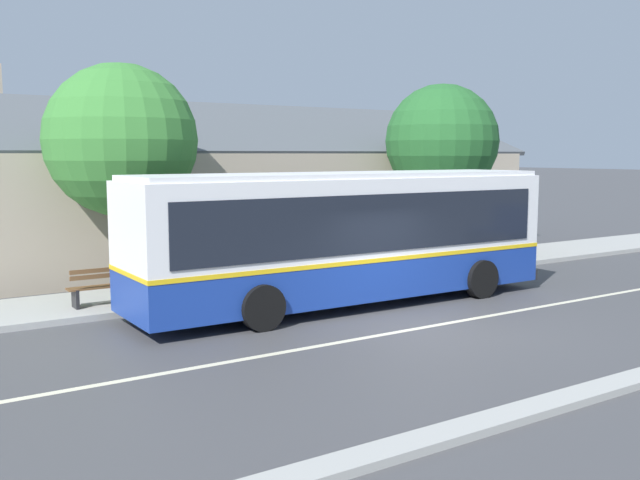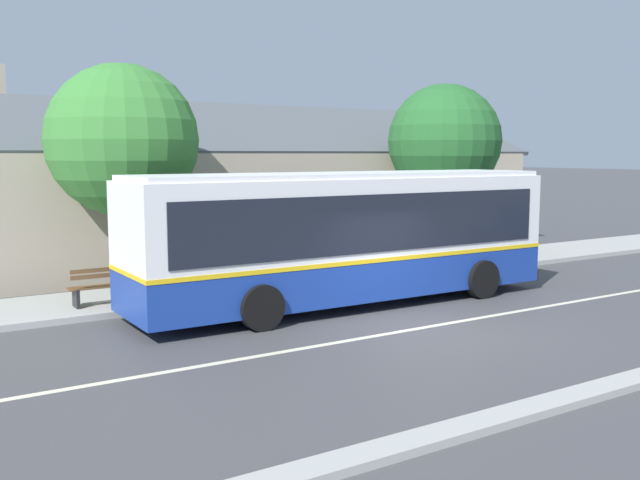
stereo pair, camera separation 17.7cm
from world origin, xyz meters
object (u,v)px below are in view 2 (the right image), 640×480
at_px(bench_by_building, 107,287).
at_px(bench_down_street, 273,270).
at_px(bus_stop_sign, 480,219).
at_px(street_tree_secondary, 125,144).
at_px(transit_bus, 347,234).
at_px(street_tree_primary, 444,141).

distance_m(bench_by_building, bench_down_street, 4.53).
distance_m(bench_down_street, bus_stop_sign, 7.53).
bearing_deg(street_tree_secondary, bench_down_street, -27.66).
height_order(transit_bus, bus_stop_sign, transit_bus).
xyz_separation_m(transit_bus, street_tree_secondary, (-4.15, 4.29, 2.23)).
xyz_separation_m(street_tree_secondary, bus_stop_sign, (10.87, -2.20, -2.35)).
bearing_deg(bench_by_building, transit_bus, -25.47).
bearing_deg(bench_down_street, bus_stop_sign, -3.10).
bearing_deg(street_tree_secondary, bus_stop_sign, -11.44).
bearing_deg(street_tree_primary, bench_by_building, -172.24).
distance_m(street_tree_primary, street_tree_secondary, 11.14).
height_order(bench_by_building, street_tree_secondary, street_tree_secondary).
xyz_separation_m(transit_bus, street_tree_primary, (7.00, 4.17, 2.41)).
bearing_deg(bus_stop_sign, bench_by_building, 178.06).
relative_size(transit_bus, street_tree_secondary, 1.83).
xyz_separation_m(transit_bus, bench_down_street, (-0.72, 2.50, -1.18)).
relative_size(bench_down_street, street_tree_secondary, 0.31).
distance_m(bench_down_street, street_tree_primary, 8.67).
bearing_deg(bench_down_street, street_tree_secondary, 152.34).
height_order(transit_bus, bench_by_building, transit_bus).
bearing_deg(bench_by_building, bench_down_street, -0.04).
relative_size(bench_by_building, bus_stop_sign, 0.76).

